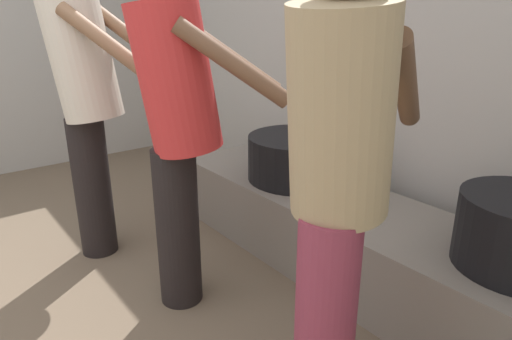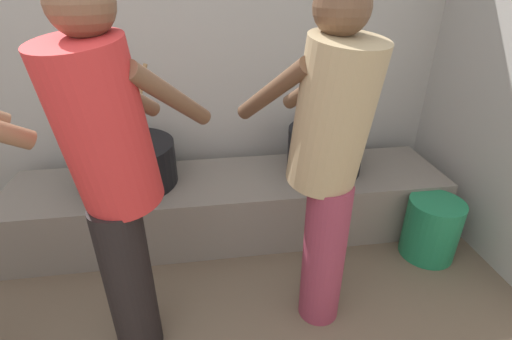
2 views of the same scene
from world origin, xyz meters
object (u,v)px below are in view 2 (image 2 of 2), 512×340
object	(u,v)px
cooking_pot_main	(128,164)
cooking_pot_secondary	(325,150)
cook_in_red_shirt	(113,172)
bucket_green_plastic	(431,228)
cook_in_tan_shirt	(329,154)

from	to	relation	value
cooking_pot_main	cooking_pot_secondary	world-z (taller)	cooking_pot_main
cooking_pot_main	cook_in_red_shirt	bearing A→B (deg)	-80.96
cooking_pot_secondary	bucket_green_plastic	world-z (taller)	cooking_pot_secondary
cooking_pot_main	cook_in_red_shirt	distance (m)	0.92
cooking_pot_main	bucket_green_plastic	size ratio (longest dim) A/B	1.88
cook_in_tan_shirt	bucket_green_plastic	bearing A→B (deg)	20.83
cooking_pot_main	cook_in_tan_shirt	size ratio (longest dim) A/B	0.46
cooking_pot_main	bucket_green_plastic	bearing A→B (deg)	-14.41
cooking_pot_secondary	cook_in_tan_shirt	xyz separation A→B (m)	(-0.26, -0.77, 0.35)
cooking_pot_secondary	cook_in_tan_shirt	world-z (taller)	cook_in_tan_shirt
cooking_pot_secondary	cook_in_red_shirt	bearing A→B (deg)	-143.10
cooking_pot_main	cook_in_tan_shirt	world-z (taller)	cook_in_tan_shirt
cooking_pot_secondary	cook_in_tan_shirt	size ratio (longest dim) A/B	0.31
bucket_green_plastic	cooking_pot_main	bearing A→B (deg)	165.59
cooking_pot_secondary	cook_in_red_shirt	size ratio (longest dim) A/B	0.30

